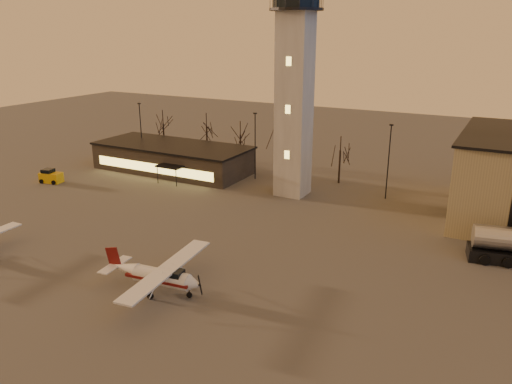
% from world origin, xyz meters
% --- Properties ---
extents(ground, '(220.00, 220.00, 0.00)m').
position_xyz_m(ground, '(0.00, 0.00, 0.00)').
color(ground, '#3D3A38').
rests_on(ground, ground).
extents(control_tower, '(6.80, 6.80, 32.60)m').
position_xyz_m(control_tower, '(0.00, 30.00, 16.33)').
color(control_tower, gray).
rests_on(control_tower, ground).
extents(terminal, '(25.40, 12.20, 4.30)m').
position_xyz_m(terminal, '(-21.99, 31.98, 2.16)').
color(terminal, black).
rests_on(terminal, ground).
extents(light_poles, '(58.50, 12.25, 10.14)m').
position_xyz_m(light_poles, '(0.50, 31.00, 5.41)').
color(light_poles, black).
rests_on(light_poles, ground).
extents(tree_row, '(37.20, 9.20, 8.80)m').
position_xyz_m(tree_row, '(-13.70, 39.16, 5.94)').
color(tree_row, black).
rests_on(tree_row, ground).
extents(cessna_front, '(10.01, 12.62, 3.47)m').
position_xyz_m(cessna_front, '(1.50, -0.36, 1.19)').
color(cessna_front, silver).
rests_on(cessna_front, ground).
extents(service_cart, '(3.48, 2.55, 2.03)m').
position_xyz_m(service_cart, '(-34.06, 17.99, 0.77)').
color(service_cart, '#E5AB0D').
rests_on(service_cart, ground).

